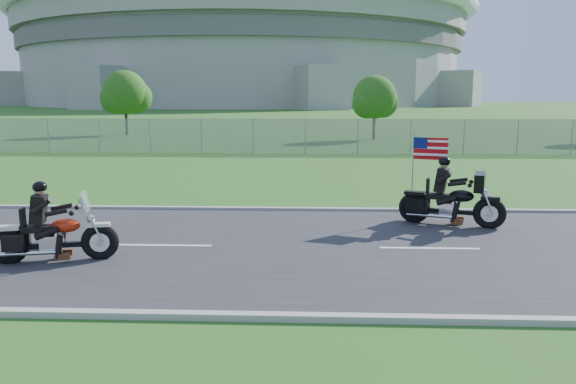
{
  "coord_description": "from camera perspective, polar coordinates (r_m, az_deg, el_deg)",
  "views": [
    {
      "loc": [
        1.34,
        -12.2,
        3.46
      ],
      "look_at": [
        0.84,
        0.0,
        1.29
      ],
      "focal_mm": 35.0,
      "sensor_mm": 36.0,
      "label": 1
    }
  ],
  "objects": [
    {
      "name": "stadium",
      "position": [
        183.85,
        -4.43,
        13.8
      ],
      "size": [
        140.4,
        140.4,
        29.2
      ],
      "color": "#A3A099",
      "rests_on": "ground"
    },
    {
      "name": "curb_south",
      "position": [
        8.94,
        -6.61,
        -12.44
      ],
      "size": [
        120.0,
        0.18,
        0.12
      ],
      "primitive_type": "cube",
      "color": "#9E9B93",
      "rests_on": "ground"
    },
    {
      "name": "tree_fence_near",
      "position": [
        42.5,
        8.84,
        9.28
      ],
      "size": [
        3.52,
        3.28,
        4.75
      ],
      "color": "#382316",
      "rests_on": "ground"
    },
    {
      "name": "fence",
      "position": [
        32.91,
        -8.79,
        5.65
      ],
      "size": [
        60.0,
        0.03,
        2.0
      ],
      "primitive_type": "cube",
      "color": "gray",
      "rests_on": "ground"
    },
    {
      "name": "motorcycle_lead",
      "position": [
        12.5,
        -22.83,
        -4.24
      ],
      "size": [
        2.53,
        0.99,
        1.72
      ],
      "rotation": [
        0.0,
        0.0,
        0.22
      ],
      "color": "black",
      "rests_on": "ground"
    },
    {
      "name": "road",
      "position": [
        12.75,
        -3.79,
        -5.62
      ],
      "size": [
        120.0,
        8.0,
        0.04
      ],
      "primitive_type": "cube",
      "color": "#28282B",
      "rests_on": "ground"
    },
    {
      "name": "motorcycle_follow",
      "position": [
        15.26,
        16.23,
        -1.06
      ],
      "size": [
        2.65,
        1.33,
        2.29
      ],
      "rotation": [
        0.0,
        0.0,
        -0.33
      ],
      "color": "black",
      "rests_on": "ground"
    },
    {
      "name": "ground",
      "position": [
        12.76,
        -3.79,
        -5.71
      ],
      "size": [
        420.0,
        420.0,
        0.0
      ],
      "primitive_type": "plane",
      "color": "#26551A",
      "rests_on": "ground"
    },
    {
      "name": "curb_north",
      "position": [
        16.66,
        -2.31,
        -1.77
      ],
      "size": [
        120.0,
        0.18,
        0.12
      ],
      "primitive_type": "cube",
      "color": "#9E9B93",
      "rests_on": "ground"
    },
    {
      "name": "tree_fence_mid",
      "position": [
        48.71,
        -16.16,
        9.48
      ],
      "size": [
        3.96,
        3.69,
        5.3
      ],
      "color": "#382316",
      "rests_on": "ground"
    }
  ]
}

